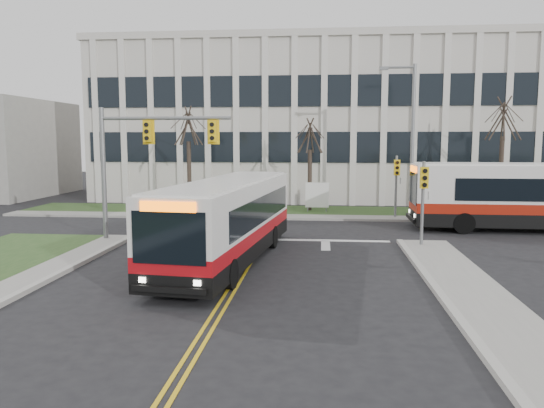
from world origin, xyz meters
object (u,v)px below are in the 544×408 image
at_px(directory_sign, 317,195).
at_px(bus_main, 228,222).
at_px(bus_cross, 541,198).
at_px(streetlight, 410,132).

relative_size(directory_sign, bus_main, 0.17).
distance_m(bus_main, bus_cross, 17.09).
bearing_deg(streetlight, bus_cross, -35.29).
distance_m(directory_sign, bus_main, 14.38).
relative_size(streetlight, bus_main, 0.79).
bearing_deg(streetlight, directory_sign, 166.77).
xyz_separation_m(directory_sign, bus_main, (-3.30, -13.99, 0.39)).
height_order(streetlight, directory_sign, streetlight).
distance_m(streetlight, bus_cross, 8.19).
height_order(directory_sign, bus_cross, bus_cross).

